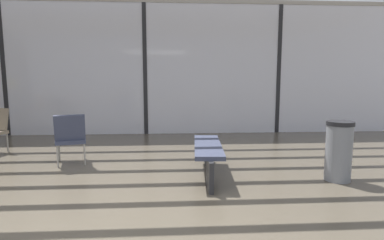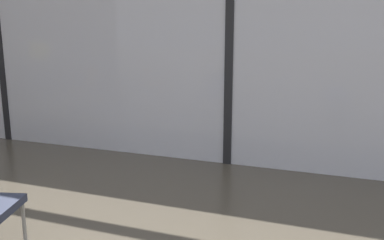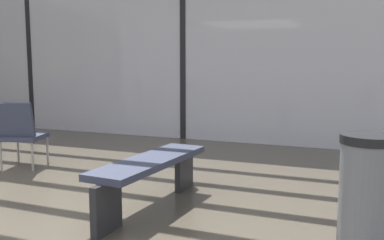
# 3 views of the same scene
# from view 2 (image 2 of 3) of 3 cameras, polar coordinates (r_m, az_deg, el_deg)

# --- Properties ---
(glass_curtain_wall) EXTENTS (14.00, 0.08, 3.33)m
(glass_curtain_wall) POSITION_cam_2_polar(r_m,az_deg,el_deg) (4.98, 5.41, 12.60)
(glass_curtain_wall) COLOR silver
(glass_curtain_wall) RESTS_ON ground
(window_mullion_0) EXTENTS (0.10, 0.12, 3.33)m
(window_mullion_0) POSITION_cam_2_polar(r_m,az_deg,el_deg) (6.78, -25.20, 11.39)
(window_mullion_0) COLOR black
(window_mullion_0) RESTS_ON ground
(window_mullion_1) EXTENTS (0.10, 0.12, 3.33)m
(window_mullion_1) POSITION_cam_2_polar(r_m,az_deg,el_deg) (4.98, 5.41, 12.60)
(window_mullion_1) COLOR black
(window_mullion_1) RESTS_ON ground
(parked_airplane) EXTENTS (13.61, 4.27, 4.27)m
(parked_airplane) POSITION_cam_2_polar(r_m,az_deg,el_deg) (9.72, 10.61, 14.97)
(parked_airplane) COLOR #B2BCD6
(parked_airplane) RESTS_ON ground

